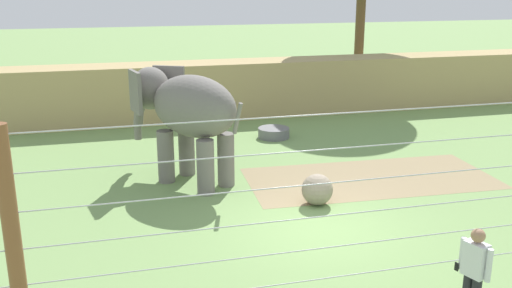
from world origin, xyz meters
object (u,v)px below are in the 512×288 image
at_px(water_tub, 274,133).
at_px(zookeeper, 474,273).
at_px(enrichment_ball, 317,190).
at_px(elephant, 186,110).

bearing_deg(water_tub, zookeeper, -90.91).
bearing_deg(zookeeper, water_tub, 89.09).
bearing_deg(water_tub, enrichment_ball, -96.66).
bearing_deg(enrichment_ball, water_tub, 83.34).
distance_m(elephant, zookeeper, 8.66).
relative_size(elephant, enrichment_ball, 4.64).
xyz_separation_m(elephant, water_tub, (3.55, 3.69, -1.82)).
xyz_separation_m(zookeeper, water_tub, (0.18, 11.60, -0.74)).
distance_m(zookeeper, water_tub, 11.63).
bearing_deg(enrichment_ball, zookeeper, -84.29).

